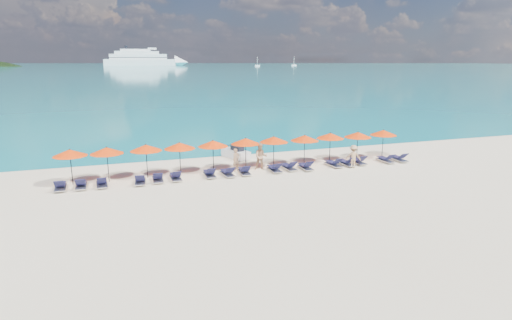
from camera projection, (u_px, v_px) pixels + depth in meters
name	position (u px, v px, depth m)	size (l,w,h in m)	color
ground	(272.00, 191.00, 25.34)	(1400.00, 1400.00, 0.00)	beige
sea	(113.00, 65.00, 633.40)	(1600.00, 1300.00, 0.01)	#1FA9B2
cruise_ship	(147.00, 59.00, 586.66)	(113.87, 23.31, 31.50)	white
sailboat_near	(257.00, 65.00, 524.52)	(6.23, 2.08, 11.41)	white
sailboat_far	(294.00, 65.00, 566.75)	(6.61, 2.20, 12.12)	white
jetski	(236.00, 153.00, 33.70)	(1.85, 2.86, 0.95)	silver
beachgoer_a	(236.00, 160.00, 29.58)	(0.59, 0.38, 1.61)	tan
beachgoer_b	(261.00, 157.00, 29.97)	(0.91, 0.52, 1.87)	tan
beachgoer_c	(353.00, 156.00, 30.53)	(1.07, 0.50, 1.66)	tan
umbrella_0	(70.00, 153.00, 26.12)	(2.10, 2.10, 2.28)	black
umbrella_1	(107.00, 151.00, 26.77)	(2.10, 2.10, 2.28)	black
umbrella_2	(146.00, 148.00, 27.62)	(2.10, 2.10, 2.28)	black
umbrella_3	(180.00, 146.00, 28.30)	(2.10, 2.10, 2.28)	black
umbrella_4	(213.00, 144.00, 29.03)	(2.10, 2.10, 2.28)	black
umbrella_5	(246.00, 141.00, 29.89)	(2.10, 2.10, 2.28)	black
umbrella_6	(274.00, 139.00, 30.55)	(2.10, 2.10, 2.28)	black
umbrella_7	(305.00, 138.00, 31.08)	(2.10, 2.10, 2.28)	black
umbrella_8	(330.00, 136.00, 32.00)	(2.10, 2.10, 2.28)	black
umbrella_9	(358.00, 135.00, 32.45)	(2.10, 2.10, 2.28)	black
umbrella_10	(383.00, 133.00, 33.37)	(2.10, 2.10, 2.28)	black
lounger_0	(60.00, 186.00, 25.42)	(0.66, 1.71, 0.66)	silver
lounger_1	(81.00, 184.00, 25.75)	(0.63, 1.70, 0.66)	silver
lounger_2	(102.00, 183.00, 26.07)	(0.69, 1.73, 0.66)	silver
lounger_3	(140.00, 180.00, 26.64)	(0.78, 1.75, 0.66)	silver
lounger_4	(158.00, 178.00, 27.13)	(0.70, 1.73, 0.66)	silver
lounger_5	(176.00, 177.00, 27.51)	(0.63, 1.70, 0.66)	silver
lounger_6	(210.00, 174.00, 28.24)	(0.66, 1.71, 0.66)	silver
lounger_7	(228.00, 173.00, 28.45)	(0.74, 1.74, 0.66)	silver
lounger_8	(244.00, 171.00, 28.87)	(0.76, 1.74, 0.66)	silver
lounger_9	(274.00, 168.00, 29.55)	(0.65, 1.71, 0.66)	silver
lounger_10	(289.00, 167.00, 30.02)	(0.72, 1.73, 0.66)	silver
lounger_11	(306.00, 166.00, 30.12)	(0.69, 1.72, 0.66)	silver
lounger_12	(334.00, 164.00, 30.96)	(0.73, 1.74, 0.66)	silver
lounger_13	(347.00, 163.00, 31.24)	(0.72, 1.73, 0.66)	silver
lounger_14	(358.00, 161.00, 31.74)	(0.70, 1.73, 0.66)	silver
lounger_15	(386.00, 159.00, 32.27)	(0.64, 1.71, 0.66)	silver
lounger_16	(399.00, 158.00, 32.63)	(0.66, 1.71, 0.66)	silver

